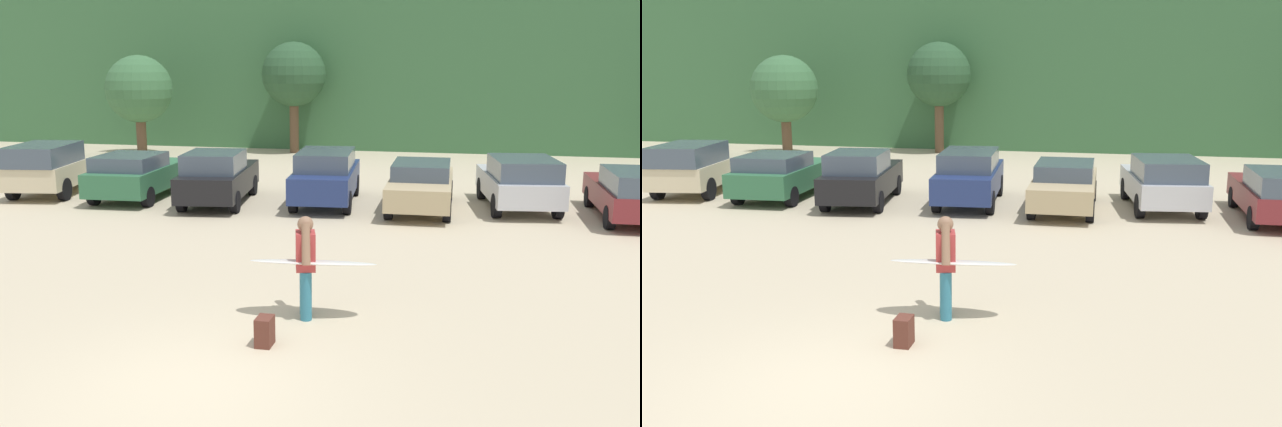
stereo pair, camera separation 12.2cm
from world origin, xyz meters
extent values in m
plane|color=#C1B293|center=(0.00, 0.00, 0.00)|extent=(120.00, 120.00, 0.00)
cube|color=#38663D|center=(0.00, 31.34, 3.84)|extent=(108.00, 12.00, 7.69)
cylinder|color=brown|center=(-11.32, 21.85, 0.86)|extent=(0.46, 0.46, 1.72)
sphere|color=#38663D|center=(-11.32, 21.85, 3.02)|extent=(3.06, 3.06, 3.06)
cylinder|color=brown|center=(-4.57, 24.07, 1.20)|extent=(0.43, 0.43, 2.40)
sphere|color=#284C2D|center=(-4.57, 24.07, 3.66)|extent=(2.98, 2.98, 2.98)
cube|color=beige|center=(-9.70, 12.40, 0.71)|extent=(2.45, 4.58, 0.72)
cube|color=#3F4C5B|center=(-9.56, 11.45, 1.38)|extent=(2.03, 2.76, 0.62)
cylinder|color=black|center=(-10.73, 13.71, 0.36)|extent=(0.32, 0.74, 0.71)
cylinder|color=black|center=(-9.11, 13.95, 0.36)|extent=(0.32, 0.74, 0.71)
cylinder|color=black|center=(-10.30, 10.86, 0.36)|extent=(0.32, 0.74, 0.71)
cylinder|color=black|center=(-8.68, 11.10, 0.36)|extent=(0.32, 0.74, 0.71)
cube|color=#2D6642|center=(-6.62, 12.06, 0.66)|extent=(2.08, 4.24, 0.71)
cube|color=#3F4C5B|center=(-6.59, 11.42, 1.23)|extent=(1.84, 2.17, 0.44)
cylinder|color=black|center=(-7.53, 13.39, 0.31)|extent=(0.25, 0.62, 0.61)
cylinder|color=black|center=(-5.82, 13.47, 0.31)|extent=(0.25, 0.62, 0.61)
cylinder|color=black|center=(-7.41, 10.65, 0.31)|extent=(0.25, 0.62, 0.61)
cylinder|color=black|center=(-5.70, 10.72, 0.31)|extent=(0.25, 0.62, 0.61)
cube|color=black|center=(-3.85, 11.78, 0.69)|extent=(2.25, 4.47, 0.73)
cube|color=#3F4C5B|center=(-3.77, 11.20, 1.34)|extent=(1.82, 2.19, 0.58)
cylinder|color=black|center=(-4.79, 13.08, 0.32)|extent=(0.30, 0.66, 0.64)
cylinder|color=black|center=(-3.26, 13.28, 0.32)|extent=(0.30, 0.66, 0.64)
cylinder|color=black|center=(-4.43, 10.28, 0.32)|extent=(0.30, 0.66, 0.64)
cylinder|color=black|center=(-2.90, 10.47, 0.32)|extent=(0.30, 0.66, 0.64)
cube|color=navy|center=(-0.63, 12.34, 0.71)|extent=(2.06, 4.47, 0.75)
cube|color=#3F4C5B|center=(-0.62, 12.19, 1.36)|extent=(1.77, 2.62, 0.55)
cylinder|color=black|center=(-1.51, 13.70, 0.34)|extent=(0.27, 0.69, 0.67)
cylinder|color=black|center=(0.02, 13.83, 0.34)|extent=(0.27, 0.69, 0.67)
cylinder|color=black|center=(-1.28, 10.84, 0.34)|extent=(0.27, 0.69, 0.67)
cylinder|color=black|center=(0.25, 10.97, 0.34)|extent=(0.27, 0.69, 0.67)
cube|color=tan|center=(2.24, 12.06, 0.63)|extent=(1.82, 4.58, 0.63)
cube|color=#3F4C5B|center=(2.24, 12.12, 1.17)|extent=(1.65, 2.30, 0.44)
cylinder|color=black|center=(1.43, 13.55, 0.32)|extent=(0.23, 0.64, 0.64)
cylinder|color=black|center=(3.00, 13.57, 0.32)|extent=(0.23, 0.64, 0.64)
cylinder|color=black|center=(1.48, 10.54, 0.32)|extent=(0.23, 0.64, 0.64)
cylinder|color=black|center=(3.05, 10.57, 0.32)|extent=(0.23, 0.64, 0.64)
cube|color=silver|center=(5.01, 12.83, 0.68)|extent=(2.38, 4.32, 0.67)
cube|color=#3F4C5B|center=(5.10, 12.19, 1.29)|extent=(2.00, 2.56, 0.56)
cylinder|color=black|center=(4.00, 14.06, 0.34)|extent=(0.31, 0.70, 0.68)
cylinder|color=black|center=(5.65, 14.28, 0.34)|extent=(0.31, 0.70, 0.68)
cylinder|color=black|center=(4.37, 11.37, 0.34)|extent=(0.31, 0.70, 0.68)
cylinder|color=black|center=(6.01, 11.60, 0.34)|extent=(0.31, 0.70, 0.68)
cube|color=maroon|center=(7.97, 12.05, 0.62)|extent=(1.91, 4.45, 0.63)
cylinder|color=black|center=(7.12, 13.50, 0.31)|extent=(0.23, 0.62, 0.61)
cylinder|color=black|center=(7.17, 10.58, 0.31)|extent=(0.23, 0.62, 0.61)
cylinder|color=teal|center=(1.01, 2.65, 0.42)|extent=(0.19, 0.19, 0.83)
cylinder|color=teal|center=(0.93, 2.93, 0.42)|extent=(0.19, 0.19, 0.83)
cube|color=#B23838|center=(0.97, 2.79, 1.15)|extent=(0.42, 0.49, 0.64)
sphere|color=#8C664C|center=(0.97, 2.79, 1.60)|extent=(0.27, 0.27, 0.27)
cylinder|color=#8C664C|center=(1.03, 2.56, 1.32)|extent=(0.22, 0.35, 0.69)
cylinder|color=#8C664C|center=(0.91, 3.02, 1.32)|extent=(0.25, 0.47, 0.66)
ellipsoid|color=white|center=(1.09, 2.80, 0.95)|extent=(2.17, 0.79, 0.18)
cube|color=#592D23|center=(0.64, 1.47, 0.23)|extent=(0.24, 0.34, 0.45)
camera|label=1|loc=(3.53, -8.05, 4.20)|focal=39.14mm
camera|label=2|loc=(3.65, -8.03, 4.20)|focal=39.14mm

